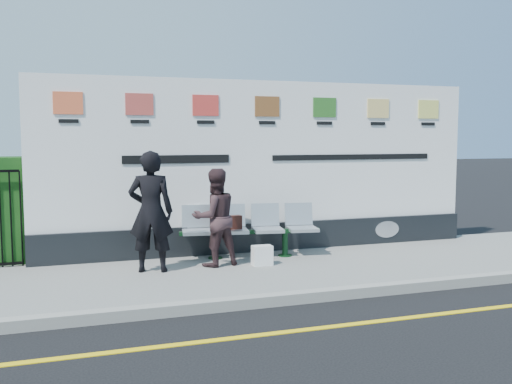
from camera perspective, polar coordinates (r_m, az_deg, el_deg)
ground at (r=6.71m, az=8.09°, el=-13.17°), size 80.00×80.00×0.00m
pavement at (r=8.91m, az=0.81°, el=-7.99°), size 14.00×3.00×0.12m
kerb at (r=7.55m, az=4.64°, el=-10.42°), size 14.00×0.18×0.14m
yellow_line at (r=6.71m, az=8.09°, el=-13.14°), size 14.00×0.10×0.01m
billboard at (r=10.12m, az=0.96°, el=1.45°), size 8.00×0.30×3.00m
bench at (r=9.63m, az=-0.56°, el=-5.11°), size 2.34×0.94×0.49m
woman_left at (r=8.66m, az=-10.47°, el=-1.94°), size 0.75×0.59×1.82m
woman_right at (r=8.95m, az=-4.13°, el=-2.55°), size 0.84×0.71×1.53m
handbag_brown at (r=9.52m, az=-2.33°, el=-3.05°), size 0.30×0.16×0.23m
carrier_bag_white at (r=9.05m, az=0.62°, el=-6.36°), size 0.31×0.19×0.31m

